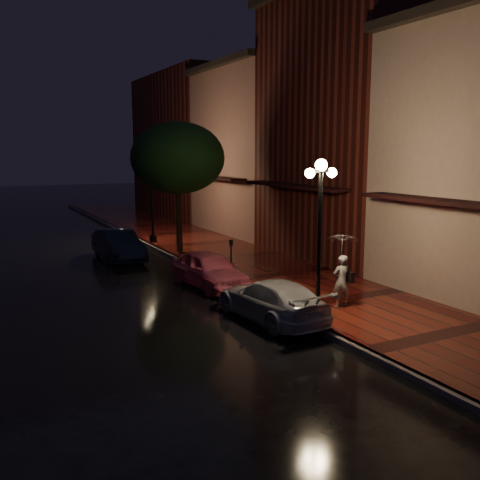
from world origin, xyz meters
TOP-DOWN VIEW (x-y plane):
  - ground at (0.00, 0.00)m, footprint 120.00×120.00m
  - sidewalk at (2.25, 0.00)m, footprint 4.50×60.00m
  - curb at (0.00, 0.00)m, footprint 0.25×60.00m
  - storefront_mid at (7.00, 2.00)m, footprint 5.00×8.00m
  - storefront_far at (7.00, 10.00)m, footprint 5.00×8.00m
  - storefront_extra at (7.00, 20.00)m, footprint 5.00×12.00m
  - streetlamp_near at (0.35, -5.00)m, footprint 0.96×0.36m
  - streetlamp_far at (0.35, 9.00)m, footprint 0.96×0.36m
  - street_tree at (0.61, 5.99)m, footprint 4.16×4.16m
  - pink_car at (-0.62, -0.00)m, footprint 1.75×3.78m
  - navy_car at (-2.18, 6.09)m, footprint 1.50×3.99m
  - silver_car at (-0.60, -4.13)m, footprint 1.87×4.07m
  - woman_with_umbrella at (1.60, -4.42)m, footprint 0.90×0.92m
  - parking_meter at (0.53, 0.61)m, footprint 0.15×0.13m

SIDE VIEW (x-z plane):
  - ground at x=0.00m, z-range 0.00..0.00m
  - sidewalk at x=2.25m, z-range 0.00..0.15m
  - curb at x=0.00m, z-range 0.00..0.15m
  - silver_car at x=-0.60m, z-range 0.00..1.15m
  - pink_car at x=-0.62m, z-range 0.00..1.25m
  - navy_car at x=-2.18m, z-range 0.00..1.30m
  - parking_meter at x=0.53m, z-range 0.29..1.63m
  - woman_with_umbrella at x=1.60m, z-range 0.50..2.67m
  - streetlamp_near at x=0.35m, z-range 0.45..4.76m
  - streetlamp_far at x=0.35m, z-range 0.45..4.76m
  - street_tree at x=0.61m, z-range 1.34..7.14m
  - storefront_far at x=7.00m, z-range 0.00..9.00m
  - storefront_extra at x=7.00m, z-range 0.00..10.00m
  - storefront_mid at x=7.00m, z-range 0.00..11.00m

